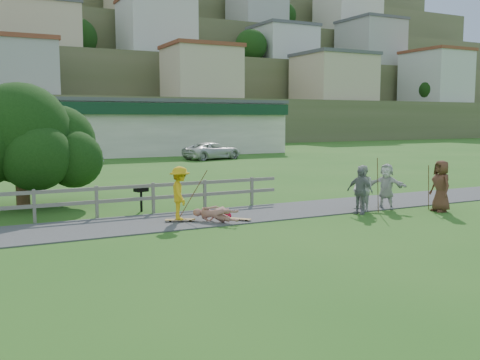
{
  "coord_description": "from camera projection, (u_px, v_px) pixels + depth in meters",
  "views": [
    {
      "loc": [
        -7.77,
        -14.95,
        3.39
      ],
      "look_at": [
        0.82,
        2.0,
        1.18
      ],
      "focal_mm": 40.0,
      "sensor_mm": 36.0,
      "label": 1
    }
  ],
  "objects": [
    {
      "name": "pole_rider",
      "position": [
        193.0,
        190.0,
        17.92
      ],
      "size": [
        0.03,
        0.03,
        1.96
      ],
      "primitive_type": "cylinder",
      "color": "brown",
      "rests_on": "ground"
    },
    {
      "name": "car_silver",
      "position": [
        70.0,
        155.0,
        38.56
      ],
      "size": [
        4.56,
        1.79,
        1.48
      ],
      "primitive_type": "imported",
      "rotation": [
        0.0,
        0.0,
        1.62
      ],
      "color": "#9A9DA1",
      "rests_on": "ground"
    },
    {
      "name": "bbq",
      "position": [
        141.0,
        198.0,
        19.42
      ],
      "size": [
        0.52,
        0.44,
        0.97
      ],
      "primitive_type": null,
      "rotation": [
        0.0,
        0.0,
        0.25
      ],
      "color": "black",
      "rests_on": "ground"
    },
    {
      "name": "helmet",
      "position": [
        228.0,
        216.0,
        17.9
      ],
      "size": [
        0.26,
        0.26,
        0.26
      ],
      "primitive_type": "sphere",
      "color": "#AA071F",
      "rests_on": "ground"
    },
    {
      "name": "skater_fallen",
      "position": [
        216.0,
        214.0,
        17.3
      ],
      "size": [
        1.51,
        1.25,
        0.58
      ],
      "primitive_type": "imported",
      "rotation": [
        0.0,
        0.0,
        0.63
      ],
      "color": "#A86B5D",
      "rests_on": "ground"
    },
    {
      "name": "tree",
      "position": [
        21.0,
        154.0,
        20.13
      ],
      "size": [
        6.06,
        6.06,
        4.05
      ],
      "primitive_type": null,
      "color": "black",
      "rests_on": "ground"
    },
    {
      "name": "spectator_c",
      "position": [
        441.0,
        186.0,
        19.38
      ],
      "size": [
        0.74,
        1.0,
        1.88
      ],
      "primitive_type": "imported",
      "rotation": [
        0.0,
        0.0,
        4.55
      ],
      "color": "brown",
      "rests_on": "ground"
    },
    {
      "name": "spectator_a",
      "position": [
        363.0,
        188.0,
        19.43
      ],
      "size": [
        0.66,
        0.84,
        1.69
      ],
      "primitive_type": "imported",
      "rotation": [
        0.0,
        0.0,
        4.68
      ],
      "color": "beige",
      "rests_on": "ground"
    },
    {
      "name": "ground",
      "position": [
        245.0,
        224.0,
        17.13
      ],
      "size": [
        260.0,
        260.0,
        0.0
      ],
      "primitive_type": "plane",
      "color": "#285D1A",
      "rests_on": "ground"
    },
    {
      "name": "hillside",
      "position": [
        12.0,
        57.0,
        96.37
      ],
      "size": [
        220.0,
        67.0,
        47.5
      ],
      "color": "#4F5733",
      "rests_on": "ground"
    },
    {
      "name": "path",
      "position": [
        225.0,
        216.0,
        18.46
      ],
      "size": [
        34.0,
        3.0,
        0.04
      ],
      "primitive_type": "cube",
      "color": "#39393B",
      "rests_on": "ground"
    },
    {
      "name": "longboard_rider",
      "position": [
        180.0,
        221.0,
        17.4
      ],
      "size": [
        1.0,
        0.56,
        0.11
      ],
      "primitive_type": null,
      "rotation": [
        0.0,
        0.0,
        -0.35
      ],
      "color": "olive",
      "rests_on": "ground"
    },
    {
      "name": "pole_spec_left",
      "position": [
        378.0,
        185.0,
        19.16
      ],
      "size": [
        0.03,
        0.03,
        1.99
      ],
      "primitive_type": "cylinder",
      "color": "brown",
      "rests_on": "ground"
    },
    {
      "name": "pole_spec_right",
      "position": [
        429.0,
        187.0,
        19.78
      ],
      "size": [
        0.03,
        0.03,
        1.67
      ],
      "primitive_type": "cylinder",
      "color": "brown",
      "rests_on": "ground"
    },
    {
      "name": "longboard_fallen",
      "position": [
        239.0,
        220.0,
        17.6
      ],
      "size": [
        0.68,
        0.76,
        0.09
      ],
      "primitive_type": null,
      "rotation": [
        0.0,
        0.0,
        -0.87
      ],
      "color": "olive",
      "rests_on": "ground"
    },
    {
      "name": "car_white",
      "position": [
        213.0,
        151.0,
        44.17
      ],
      "size": [
        5.41,
        3.42,
        1.39
      ],
      "primitive_type": "imported",
      "rotation": [
        0.0,
        0.0,
        1.81
      ],
      "color": "silver",
      "rests_on": "ground"
    },
    {
      "name": "skater_rider",
      "position": [
        180.0,
        196.0,
        17.31
      ],
      "size": [
        0.87,
        1.24,
        1.74
      ],
      "primitive_type": "imported",
      "rotation": [
        0.0,
        0.0,
        1.35
      ],
      "color": "gold",
      "rests_on": "ground"
    },
    {
      "name": "fence",
      "position": [
        78.0,
        198.0,
        17.9
      ],
      "size": [
        15.05,
        0.1,
        1.1
      ],
      "color": "slate",
      "rests_on": "ground"
    },
    {
      "name": "spectator_b",
      "position": [
        360.0,
        191.0,
        18.9
      ],
      "size": [
        0.77,
        1.04,
        1.64
      ],
      "primitive_type": "imported",
      "rotation": [
        0.0,
        0.0,
        5.15
      ],
      "color": "gray",
      "rests_on": "ground"
    },
    {
      "name": "spectator_d",
      "position": [
        386.0,
        186.0,
        19.95
      ],
      "size": [
        1.27,
        1.61,
        1.71
      ],
      "primitive_type": "imported",
      "rotation": [
        0.0,
        0.0,
        5.27
      ],
      "color": "silver",
      "rests_on": "ground"
    },
    {
      "name": "strip_mall",
      "position": [
        110.0,
        127.0,
        49.58
      ],
      "size": [
        32.5,
        10.75,
        5.1
      ],
      "color": "beige",
      "rests_on": "ground"
    }
  ]
}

